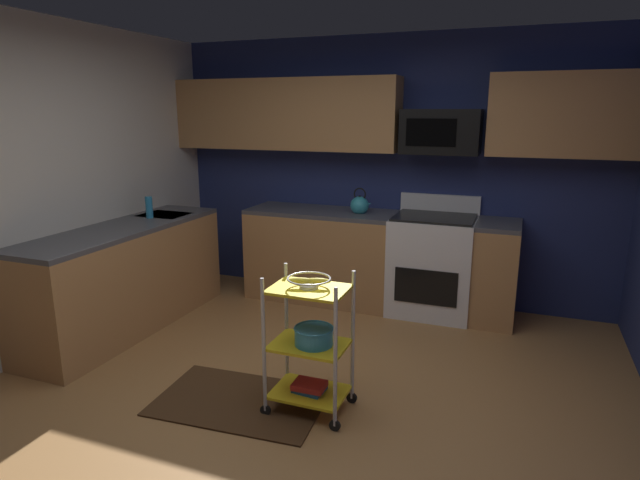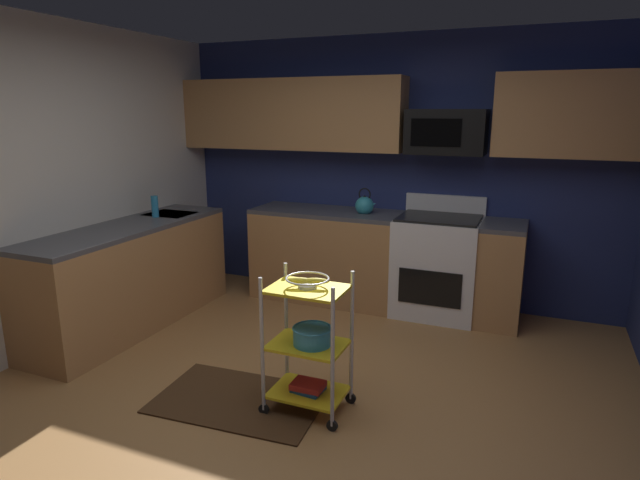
{
  "view_description": "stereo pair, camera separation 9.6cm",
  "coord_description": "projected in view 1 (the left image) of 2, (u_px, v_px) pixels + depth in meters",
  "views": [
    {
      "loc": [
        1.28,
        -2.75,
        1.88
      ],
      "look_at": [
        0.06,
        0.43,
        1.05
      ],
      "focal_mm": 29.63,
      "sensor_mm": 36.0,
      "label": 1
    },
    {
      "loc": [
        1.37,
        -2.71,
        1.88
      ],
      "look_at": [
        0.06,
        0.43,
        1.05
      ],
      "focal_mm": 29.63,
      "sensor_mm": 36.0,
      "label": 2
    }
  ],
  "objects": [
    {
      "name": "microwave",
      "position": [
        441.0,
        132.0,
        4.79
      ],
      "size": [
        0.7,
        0.39,
        0.4
      ],
      "color": "black"
    },
    {
      "name": "floor",
      "position": [
        288.0,
        415.0,
        3.39
      ],
      "size": [
        4.4,
        4.8,
        0.04
      ],
      "primitive_type": "cube",
      "color": "#A87542",
      "rests_on": "ground"
    },
    {
      "name": "floor_rug",
      "position": [
        240.0,
        401.0,
        3.51
      ],
      "size": [
        1.14,
        0.77,
        0.01
      ],
      "primitive_type": "cube",
      "rotation": [
        0.0,
        0.0,
        0.07
      ],
      "color": "#472D19",
      "rests_on": "ground"
    },
    {
      "name": "counter_run",
      "position": [
        271.0,
        267.0,
        4.94
      ],
      "size": [
        3.51,
        2.67,
        0.92
      ],
      "color": "#B27F4C",
      "rests_on": "ground"
    },
    {
      "name": "mixing_bowl_large",
      "position": [
        314.0,
        335.0,
        3.3
      ],
      "size": [
        0.25,
        0.25,
        0.11
      ],
      "color": "#338CBF",
      "rests_on": "rolling_cart"
    },
    {
      "name": "wall_left",
      "position": [
        8.0,
        193.0,
        3.86
      ],
      "size": [
        0.06,
        4.8,
        2.6
      ],
      "primitive_type": "cube",
      "color": "silver",
      "rests_on": "ground"
    },
    {
      "name": "wall_back",
      "position": [
        387.0,
        171.0,
        5.28
      ],
      "size": [
        4.52,
        0.06,
        2.6
      ],
      "primitive_type": "cube",
      "color": "navy",
      "rests_on": "ground"
    },
    {
      "name": "rolling_cart",
      "position": [
        309.0,
        345.0,
        3.33
      ],
      "size": [
        0.54,
        0.36,
        0.91
      ],
      "color": "silver",
      "rests_on": "ground"
    },
    {
      "name": "fruit_bowl",
      "position": [
        309.0,
        281.0,
        3.22
      ],
      "size": [
        0.27,
        0.27,
        0.07
      ],
      "color": "silver",
      "rests_on": "rolling_cart"
    },
    {
      "name": "book_stack",
      "position": [
        309.0,
        387.0,
        3.4
      ],
      "size": [
        0.21,
        0.17,
        0.06
      ],
      "color": "#1E4C8C",
      "rests_on": "rolling_cart"
    },
    {
      "name": "dish_soap_bottle",
      "position": [
        149.0,
        207.0,
        4.87
      ],
      "size": [
        0.06,
        0.06,
        0.2
      ],
      "primitive_type": "cylinder",
      "color": "#2D8CBF",
      "rests_on": "counter_run"
    },
    {
      "name": "upper_cabinets",
      "position": [
        371.0,
        115.0,
        5.02
      ],
      "size": [
        4.4,
        0.33,
        0.7
      ],
      "color": "#B27F4C"
    },
    {
      "name": "kettle",
      "position": [
        360.0,
        205.0,
        5.11
      ],
      "size": [
        0.21,
        0.18,
        0.26
      ],
      "color": "teal",
      "rests_on": "counter_run"
    },
    {
      "name": "oven_range",
      "position": [
        432.0,
        264.0,
        4.99
      ],
      "size": [
        0.76,
        0.65,
        1.1
      ],
      "color": "white",
      "rests_on": "ground"
    }
  ]
}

